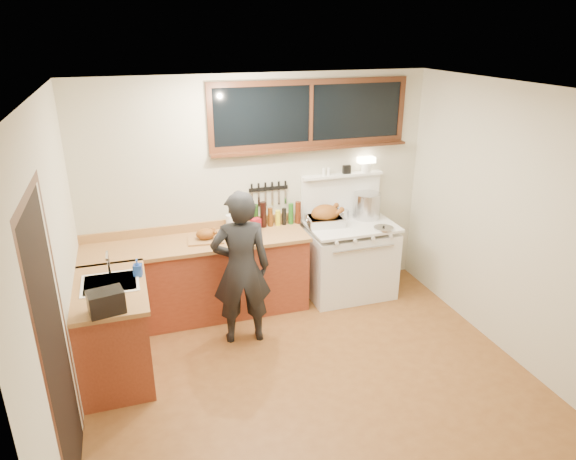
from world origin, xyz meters
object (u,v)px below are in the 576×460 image
object	(u,v)px
vintage_stove	(349,257)
cutting_board	(206,236)
roast_turkey	(325,217)
man	(241,268)

from	to	relation	value
vintage_stove	cutting_board	size ratio (longest dim) A/B	3.93
vintage_stove	cutting_board	xyz separation A→B (m)	(-1.69, 0.02, 0.48)
vintage_stove	roast_turkey	distance (m)	0.61
roast_turkey	man	bearing A→B (deg)	-150.42
cutting_board	man	bearing A→B (deg)	-68.31
cutting_board	roast_turkey	xyz separation A→B (m)	(1.40, 0.05, 0.05)
vintage_stove	cutting_board	bearing A→B (deg)	179.43
cutting_board	roast_turkey	distance (m)	1.40
man	cutting_board	distance (m)	0.67
cutting_board	roast_turkey	bearing A→B (deg)	1.95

